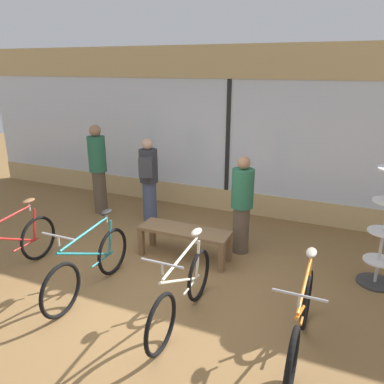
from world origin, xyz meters
TOP-DOWN VIEW (x-y plane):
  - ground_plane at (0.00, 0.00)m, footprint 24.00×24.00m
  - shop_back_wall at (0.00, 3.30)m, footprint 12.00×0.08m
  - bicycle_far_left at (-2.00, -0.28)m, footprint 0.46×1.73m
  - bicycle_left at (-0.71, -0.19)m, footprint 0.46×1.72m
  - bicycle_right at (0.64, -0.27)m, footprint 0.46×1.68m
  - bicycle_far_right at (1.96, -0.29)m, footprint 0.46×1.72m
  - accessory_rack at (2.74, 1.50)m, footprint 0.48×0.48m
  - display_bench at (0.04, 1.13)m, footprint 1.40×0.44m
  - customer_near_rack at (0.77, 1.67)m, footprint 0.47×0.47m
  - customer_by_window at (-1.17, 2.21)m, footprint 0.43×0.55m
  - customer_mid_floor at (-2.30, 2.20)m, footprint 0.38×0.38m

SIDE VIEW (x-z plane):
  - ground_plane at x=0.00m, z-range 0.00..0.00m
  - bicycle_right at x=0.64m, z-range -0.13..0.88m
  - bicycle_far_right at x=1.96m, z-range -0.14..0.89m
  - bicycle_left at x=-0.71m, z-range -0.13..0.89m
  - bicycle_far_left at x=-2.00m, z-range -0.13..0.89m
  - display_bench at x=0.04m, z-range 0.15..0.63m
  - accessory_rack at x=2.74m, z-range -0.15..1.57m
  - customer_near_rack at x=0.77m, z-range 0.03..1.59m
  - customer_by_window at x=-1.17m, z-range 0.06..1.65m
  - customer_mid_floor at x=-2.30m, z-range 0.05..1.82m
  - shop_back_wall at x=0.00m, z-range 0.04..3.24m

